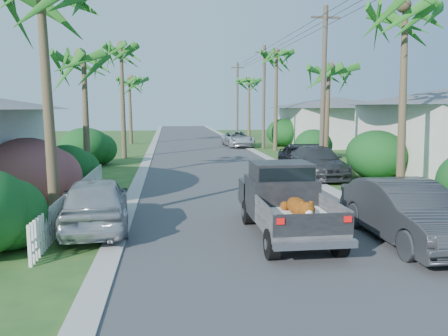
{
  "coord_description": "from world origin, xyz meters",
  "views": [
    {
      "loc": [
        -2.78,
        -10.17,
        3.67
      ],
      "look_at": [
        -0.73,
        5.95,
        1.4
      ],
      "focal_mm": 35.0,
      "sensor_mm": 36.0,
      "label": 1
    }
  ],
  "objects": [
    {
      "name": "shrub_l_c",
      "position": [
        -7.4,
        10.0,
        1.0
      ],
      "size": [
        2.4,
        2.64,
        2.0
      ],
      "primitive_type": "ellipsoid",
      "color": "#13421A",
      "rests_on": "ground"
    },
    {
      "name": "shrub_r_d",
      "position": [
        8.0,
        30.0,
        1.3
      ],
      "size": [
        3.2,
        3.52,
        2.6
      ],
      "primitive_type": "ellipsoid",
      "color": "#13421A",
      "rests_on": "ground"
    },
    {
      "name": "pickup_truck",
      "position": [
        0.51,
        2.01,
        1.01
      ],
      "size": [
        1.98,
        5.12,
        2.06
      ],
      "color": "black",
      "rests_on": "ground"
    },
    {
      "name": "parked_car_rm",
      "position": [
        5.0,
        11.88,
        0.79
      ],
      "size": [
        2.36,
        5.48,
        1.57
      ],
      "primitive_type": "imported",
      "rotation": [
        0.0,
        0.0,
        -0.03
      ],
      "color": "#303236",
      "rests_on": "ground"
    },
    {
      "name": "shrub_r_c",
      "position": [
        7.5,
        20.0,
        1.05
      ],
      "size": [
        2.6,
        2.86,
        2.1
      ],
      "primitive_type": "ellipsoid",
      "color": "#13421A",
      "rests_on": "ground"
    },
    {
      "name": "shrub_l_b",
      "position": [
        -7.8,
        6.0,
        1.3
      ],
      "size": [
        3.0,
        3.3,
        2.6
      ],
      "primitive_type": "ellipsoid",
      "color": "#BE1B59",
      "rests_on": "ground"
    },
    {
      "name": "parked_car_ln",
      "position": [
        -5.0,
        3.08,
        0.81
      ],
      "size": [
        2.38,
        4.91,
        1.62
      ],
      "primitive_type": "imported",
      "rotation": [
        0.0,
        0.0,
        3.24
      ],
      "color": "#B0B2B7",
      "rests_on": "ground"
    },
    {
      "name": "palm_l_d",
      "position": [
        -6.5,
        34.0,
        6.44
      ],
      "size": [
        4.4,
        4.4,
        7.7
      ],
      "color": "brown",
      "rests_on": "ground"
    },
    {
      "name": "curb_left",
      "position": [
        -4.3,
        25.0,
        0.03
      ],
      "size": [
        0.6,
        100.0,
        0.06
      ],
      "primitive_type": "cube",
      "color": "#A5A39E",
      "rests_on": "ground"
    },
    {
      "name": "parked_car_rd",
      "position": [
        3.6,
        29.91,
        0.72
      ],
      "size": [
        2.73,
        5.32,
        1.43
      ],
      "primitive_type": "imported",
      "rotation": [
        0.0,
        0.0,
        0.07
      ],
      "color": "silver",
      "rests_on": "ground"
    },
    {
      "name": "parked_car_rf",
      "position": [
        4.93,
        15.0,
        0.71
      ],
      "size": [
        1.83,
        4.24,
        1.43
      ],
      "primitive_type": "imported",
      "rotation": [
        0.0,
        0.0,
        0.03
      ],
      "color": "black",
      "rests_on": "ground"
    },
    {
      "name": "parked_car_rn",
      "position": [
        3.6,
        0.67,
        0.83
      ],
      "size": [
        1.76,
        5.05,
        1.66
      ],
      "primitive_type": "imported",
      "rotation": [
        0.0,
        0.0,
        0.0
      ],
      "color": "#2D2E32",
      "rests_on": "ground"
    },
    {
      "name": "picket_fence",
      "position": [
        -6.0,
        5.5,
        0.5
      ],
      "size": [
        0.1,
        11.0,
        1.0
      ],
      "primitive_type": "cube",
      "color": "white",
      "rests_on": "ground"
    },
    {
      "name": "utility_pole_d",
      "position": [
        5.6,
        43.0,
        4.6
      ],
      "size": [
        1.6,
        0.26,
        9.0
      ],
      "color": "brown",
      "rests_on": "ground"
    },
    {
      "name": "palm_r_b",
      "position": [
        6.6,
        15.0,
        5.95
      ],
      "size": [
        4.4,
        4.4,
        7.2
      ],
      "color": "brown",
      "rests_on": "ground"
    },
    {
      "name": "road",
      "position": [
        0.0,
        25.0,
        0.01
      ],
      "size": [
        8.0,
        100.0,
        0.02
      ],
      "primitive_type": "cube",
      "color": "#38383A",
      "rests_on": "ground"
    },
    {
      "name": "palm_l_b",
      "position": [
        -6.8,
        12.0,
        6.15
      ],
      "size": [
        4.4,
        4.4,
        7.4
      ],
      "color": "brown",
      "rests_on": "ground"
    },
    {
      "name": "palm_r_a",
      "position": [
        6.3,
        6.0,
        7.42
      ],
      "size": [
        4.4,
        4.4,
        8.7
      ],
      "color": "brown",
      "rests_on": "ground"
    },
    {
      "name": "utility_pole_c",
      "position": [
        5.6,
        28.0,
        4.6
      ],
      "size": [
        1.6,
        0.26,
        9.0
      ],
      "color": "brown",
      "rests_on": "ground"
    },
    {
      "name": "shrub_l_d",
      "position": [
        -8.0,
        18.0,
        1.2
      ],
      "size": [
        3.2,
        3.52,
        2.4
      ],
      "primitive_type": "ellipsoid",
      "color": "#13421A",
      "rests_on": "ground"
    },
    {
      "name": "house_right_far",
      "position": [
        13.0,
        30.0,
        2.12
      ],
      "size": [
        9.0,
        8.0,
        4.6
      ],
      "color": "silver",
      "rests_on": "ground"
    },
    {
      "name": "shrub_r_b",
      "position": [
        7.8,
        11.0,
        1.25
      ],
      "size": [
        3.0,
        3.3,
        2.5
      ],
      "primitive_type": "ellipsoid",
      "color": "#13421A",
      "rests_on": "ground"
    },
    {
      "name": "curb_right",
      "position": [
        4.3,
        25.0,
        0.03
      ],
      "size": [
        0.6,
        100.0,
        0.06
      ],
      "primitive_type": "cube",
      "color": "#A5A39E",
      "rests_on": "ground"
    },
    {
      "name": "utility_pole_b",
      "position": [
        5.6,
        13.0,
        4.6
      ],
      "size": [
        1.6,
        0.26,
        9.0
      ],
      "color": "brown",
      "rests_on": "ground"
    },
    {
      "name": "palm_l_c",
      "position": [
        -6.0,
        22.0,
        7.91
      ],
      "size": [
        4.4,
        4.4,
        9.2
      ],
      "color": "brown",
      "rests_on": "ground"
    },
    {
      "name": "palm_r_d",
      "position": [
        6.5,
        40.0,
        6.74
      ],
      "size": [
        4.4,
        4.4,
        8.0
      ],
      "color": "brown",
      "rests_on": "ground"
    },
    {
      "name": "ground",
      "position": [
        0.0,
        0.0,
        0.0
      ],
      "size": [
        120.0,
        120.0,
        0.0
      ],
      "primitive_type": "plane",
      "color": "#25501E",
      "rests_on": "ground"
    },
    {
      "name": "palm_r_c",
      "position": [
        6.2,
        26.0,
        8.11
      ],
      "size": [
        4.4,
        4.4,
        9.4
      ],
      "color": "brown",
      "rests_on": "ground"
    }
  ]
}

